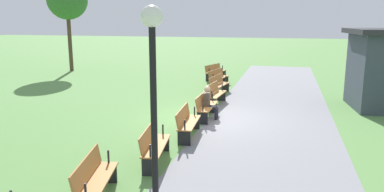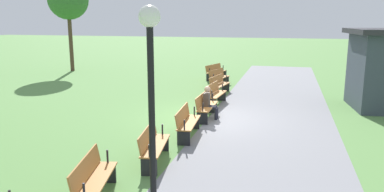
# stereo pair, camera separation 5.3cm
# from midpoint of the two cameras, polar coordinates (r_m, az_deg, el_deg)

# --- Properties ---
(ground_plane) EXTENTS (120.00, 120.00, 0.00)m
(ground_plane) POSITION_cam_midpoint_polar(r_m,az_deg,el_deg) (13.57, 2.49, -3.44)
(ground_plane) COLOR #5B8C47
(path_paving) EXTENTS (32.22, 4.42, 0.01)m
(path_paving) POSITION_cam_midpoint_polar(r_m,az_deg,el_deg) (13.30, 11.94, -3.99)
(path_paving) COLOR gray
(path_paving) RESTS_ON ground
(bench_0) EXTENTS (1.85, 1.00, 0.89)m
(bench_0) POSITION_cam_midpoint_polar(r_m,az_deg,el_deg) (22.28, 3.67, 3.79)
(bench_0) COLOR #B27538
(bench_0) RESTS_ON ground
(bench_1) EXTENTS (1.85, 0.87, 0.89)m
(bench_1) POSITION_cam_midpoint_polar(r_m,az_deg,el_deg) (20.06, 4.17, 2.90)
(bench_1) COLOR #B27538
(bench_1) RESTS_ON ground
(bench_2) EXTENTS (1.84, 0.74, 0.89)m
(bench_2) POSITION_cam_midpoint_polar(r_m,az_deg,el_deg) (17.84, 4.24, 1.79)
(bench_2) COLOR #B27538
(bench_2) RESTS_ON ground
(bench_3) EXTENTS (1.82, 0.61, 0.89)m
(bench_3) POSITION_cam_midpoint_polar(r_m,az_deg,el_deg) (15.63, 3.69, 0.38)
(bench_3) COLOR #B27538
(bench_3) RESTS_ON ground
(bench_4) EXTENTS (1.79, 0.47, 0.89)m
(bench_4) POSITION_cam_midpoint_polar(r_m,az_deg,el_deg) (13.46, 2.22, -1.47)
(bench_4) COLOR #B27538
(bench_4) RESTS_ON ground
(bench_5) EXTENTS (1.82, 0.61, 0.89)m
(bench_5) POSITION_cam_midpoint_polar(r_m,az_deg,el_deg) (11.37, -0.67, -3.96)
(bench_5) COLOR #B27538
(bench_5) RESTS_ON ground
(bench_6) EXTENTS (1.84, 0.74, 0.89)m
(bench_6) POSITION_cam_midpoint_polar(r_m,az_deg,el_deg) (9.41, -5.85, -7.40)
(bench_6) COLOR #B27538
(bench_6) RESTS_ON ground
(bench_7) EXTENTS (1.85, 0.87, 0.89)m
(bench_7) POSITION_cam_midpoint_polar(r_m,az_deg,el_deg) (7.73, -14.80, -12.14)
(bench_7) COLOR #B27538
(bench_7) RESTS_ON ground
(person_seated) EXTENTS (0.32, 0.52, 1.20)m
(person_seated) POSITION_cam_midpoint_polar(r_m,az_deg,el_deg) (13.36, 2.79, -0.87)
(person_seated) COLOR #4C4238
(person_seated) RESTS_ON ground
(tree_0) EXTENTS (2.70, 2.70, 6.20)m
(tree_0) POSITION_cam_midpoint_polar(r_m,az_deg,el_deg) (27.05, -18.48, 13.84)
(tree_0) COLOR #4C3828
(tree_0) RESTS_ON ground
(lamp_post) EXTENTS (0.32, 0.32, 3.75)m
(lamp_post) POSITION_cam_midpoint_polar(r_m,az_deg,el_deg) (5.47, -6.04, 2.03)
(lamp_post) COLOR black
(lamp_post) RESTS_ON ground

